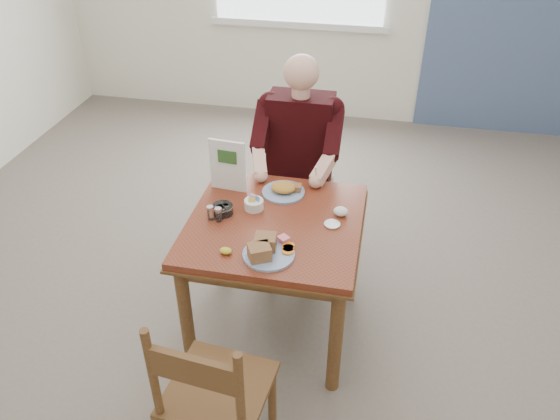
% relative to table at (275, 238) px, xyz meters
% --- Properties ---
extents(floor, '(6.00, 6.00, 0.00)m').
position_rel_table_xyz_m(floor, '(0.00, 0.00, -0.64)').
color(floor, '#635C50').
rests_on(floor, ground).
extents(lemon_wedge, '(0.06, 0.05, 0.03)m').
position_rel_table_xyz_m(lemon_wedge, '(-0.17, -0.31, 0.13)').
color(lemon_wedge, yellow).
rests_on(lemon_wedge, table).
extents(napkin, '(0.09, 0.07, 0.05)m').
position_rel_table_xyz_m(napkin, '(0.33, 0.12, 0.14)').
color(napkin, white).
rests_on(napkin, table).
extents(metal_dish, '(0.10, 0.10, 0.01)m').
position_rel_table_xyz_m(metal_dish, '(0.30, 0.02, 0.12)').
color(metal_dish, silver).
rests_on(metal_dish, table).
extents(table, '(0.92, 0.92, 0.75)m').
position_rel_table_xyz_m(table, '(0.00, 0.00, 0.00)').
color(table, maroon).
rests_on(table, ground).
extents(chair_far, '(0.42, 0.42, 0.95)m').
position_rel_table_xyz_m(chair_far, '(0.00, 0.80, -0.16)').
color(chair_far, brown).
rests_on(chair_far, ground).
extents(chair_near, '(0.46, 0.46, 0.95)m').
position_rel_table_xyz_m(chair_near, '(-0.07, -0.91, -0.16)').
color(chair_near, brown).
rests_on(chair_near, ground).
extents(diner, '(0.53, 0.56, 1.39)m').
position_rel_table_xyz_m(diner, '(0.00, 0.71, 0.17)').
color(diner, tan).
rests_on(diner, chair_far).
extents(near_plate, '(0.32, 0.32, 0.08)m').
position_rel_table_xyz_m(near_plate, '(0.02, -0.28, 0.14)').
color(near_plate, white).
rests_on(near_plate, table).
extents(far_plate, '(0.26, 0.26, 0.07)m').
position_rel_table_xyz_m(far_plate, '(-0.00, 0.28, 0.14)').
color(far_plate, white).
rests_on(far_plate, table).
extents(caddy, '(0.14, 0.14, 0.08)m').
position_rel_table_xyz_m(caddy, '(-0.13, 0.09, 0.14)').
color(caddy, white).
rests_on(caddy, table).
extents(shakers, '(0.09, 0.05, 0.08)m').
position_rel_table_xyz_m(shakers, '(-0.31, -0.05, 0.15)').
color(shakers, white).
rests_on(shakers, table).
extents(creamer, '(0.12, 0.12, 0.05)m').
position_rel_table_xyz_m(creamer, '(-0.29, 0.01, 0.14)').
color(creamer, white).
rests_on(creamer, table).
extents(menu, '(0.21, 0.04, 0.31)m').
position_rel_table_xyz_m(menu, '(-0.32, 0.25, 0.27)').
color(menu, white).
rests_on(menu, table).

